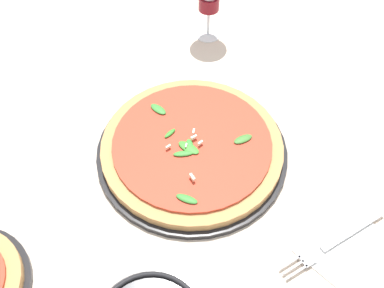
# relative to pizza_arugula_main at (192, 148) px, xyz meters

# --- Properties ---
(ground_plane) EXTENTS (6.00, 6.00, 0.00)m
(ground_plane) POSITION_rel_pizza_arugula_main_xyz_m (-0.01, -0.04, -0.02)
(ground_plane) COLOR beige
(pizza_arugula_main) EXTENTS (0.36, 0.36, 0.05)m
(pizza_arugula_main) POSITION_rel_pizza_arugula_main_xyz_m (0.00, 0.00, 0.00)
(pizza_arugula_main) COLOR black
(pizza_arugula_main) RESTS_ON ground_plane
(napkin) EXTENTS (0.14, 0.09, 0.01)m
(napkin) POSITION_rel_pizza_arugula_main_xyz_m (-0.05, 0.30, -0.01)
(napkin) COLOR white
(napkin) RESTS_ON ground_plane
(fork) EXTENTS (0.21, 0.06, 0.00)m
(fork) POSITION_rel_pizza_arugula_main_xyz_m (-0.05, 0.30, -0.01)
(fork) COLOR silver
(fork) RESTS_ON ground_plane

